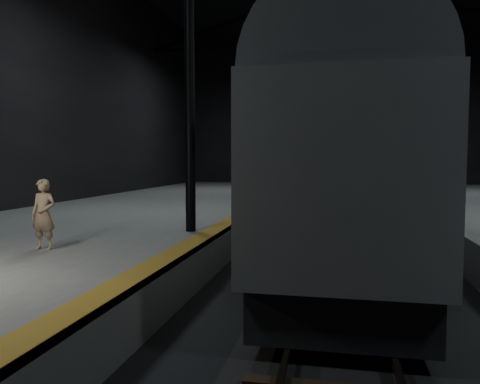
# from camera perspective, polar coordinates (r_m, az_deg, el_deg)

# --- Properties ---
(ground) EXTENTS (44.00, 44.00, 0.00)m
(ground) POSITION_cam_1_polar(r_m,az_deg,el_deg) (15.90, 11.83, -6.51)
(ground) COLOR black
(ground) RESTS_ON ground
(platform_left) EXTENTS (9.00, 43.80, 1.00)m
(platform_left) POSITION_cam_1_polar(r_m,az_deg,el_deg) (17.47, -13.63, -3.94)
(platform_left) COLOR #595956
(platform_left) RESTS_ON ground
(tactile_strip) EXTENTS (0.50, 43.80, 0.01)m
(tactile_strip) POSITION_cam_1_polar(r_m,az_deg,el_deg) (16.07, 0.20, -2.69)
(tactile_strip) COLOR #885D18
(tactile_strip) RESTS_ON platform_left
(track) EXTENTS (2.40, 43.00, 0.24)m
(track) POSITION_cam_1_polar(r_m,az_deg,el_deg) (15.89, 11.83, -6.27)
(track) COLOR #3F3328
(track) RESTS_ON ground
(train) EXTENTS (3.04, 20.28, 5.42)m
(train) POSITION_cam_1_polar(r_m,az_deg,el_deg) (16.27, 11.97, 4.43)
(train) COLOR #A8AAB0
(train) RESTS_ON ground
(woman) EXTENTS (0.55, 0.36, 1.47)m
(woman) POSITION_cam_1_polar(r_m,az_deg,el_deg) (10.51, -22.83, -2.54)
(woman) COLOR tan
(woman) RESTS_ON platform_left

